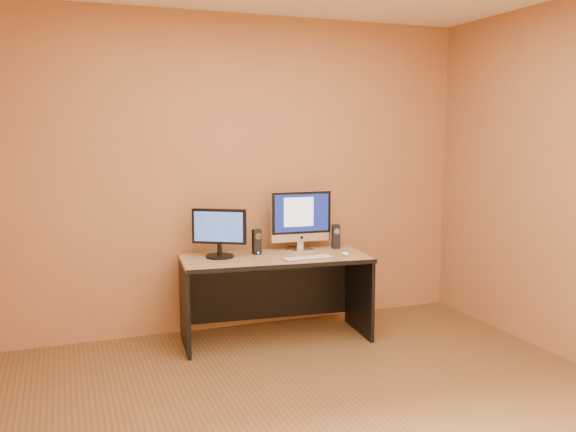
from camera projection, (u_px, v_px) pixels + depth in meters
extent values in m
plane|color=brown|center=(343.00, 430.00, 3.40)|extent=(4.00, 4.00, 0.00)
cube|color=#B0B0B4|center=(308.00, 258.00, 4.71)|extent=(0.40, 0.12, 0.02)
ellipsoid|color=white|center=(345.00, 254.00, 4.83)|extent=(0.05, 0.09, 0.03)
cylinder|color=black|center=(296.00, 248.00, 5.16)|extent=(0.09, 0.19, 0.01)
cylinder|color=black|center=(290.00, 248.00, 5.14)|extent=(0.11, 0.13, 0.01)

